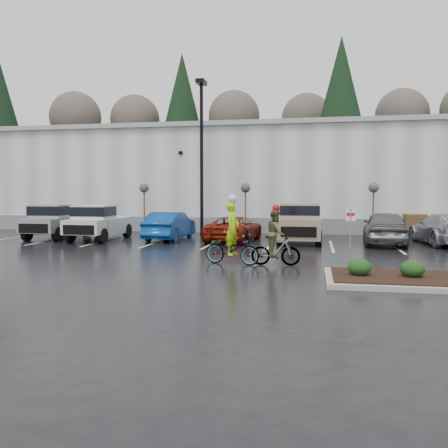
% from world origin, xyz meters
% --- Properties ---
extents(ground, '(120.00, 120.00, 0.00)m').
position_xyz_m(ground, '(0.00, 0.00, 0.00)').
color(ground, black).
rests_on(ground, ground).
extents(warehouse, '(60.50, 15.50, 7.20)m').
position_xyz_m(warehouse, '(0.00, 21.99, 3.65)').
color(warehouse, '#B2B5B6').
rests_on(warehouse, ground).
extents(wooded_ridge, '(80.00, 25.00, 6.00)m').
position_xyz_m(wooded_ridge, '(0.00, 45.00, 3.00)').
color(wooded_ridge, '#253E19').
rests_on(wooded_ridge, ground).
extents(lamppost, '(0.50, 1.00, 9.22)m').
position_xyz_m(lamppost, '(-4.00, 12.00, 5.69)').
color(lamppost, black).
rests_on(lamppost, ground).
extents(sapling_west, '(0.60, 0.60, 3.20)m').
position_xyz_m(sapling_west, '(-8.00, 13.00, 2.73)').
color(sapling_west, brown).
rests_on(sapling_west, ground).
extents(sapling_mid, '(0.60, 0.60, 3.20)m').
position_xyz_m(sapling_mid, '(-1.50, 13.00, 2.73)').
color(sapling_mid, brown).
rests_on(sapling_mid, ground).
extents(sapling_east, '(0.60, 0.60, 3.20)m').
position_xyz_m(sapling_east, '(6.00, 13.00, 2.73)').
color(sapling_east, brown).
rests_on(sapling_east, ground).
extents(pallet_stack_a, '(1.20, 1.20, 1.35)m').
position_xyz_m(pallet_stack_a, '(8.50, 14.00, 0.68)').
color(pallet_stack_a, brown).
rests_on(pallet_stack_a, ground).
extents(pallet_stack_b, '(1.20, 1.20, 1.35)m').
position_xyz_m(pallet_stack_b, '(10.20, 14.00, 0.68)').
color(pallet_stack_b, brown).
rests_on(pallet_stack_b, ground).
extents(shrub_a, '(0.70, 0.70, 0.52)m').
position_xyz_m(shrub_a, '(4.00, -1.00, 0.41)').
color(shrub_a, '#183412').
rests_on(shrub_a, curb_island).
extents(shrub_b, '(0.70, 0.70, 0.52)m').
position_xyz_m(shrub_b, '(5.50, -1.00, 0.41)').
color(shrub_b, '#183412').
rests_on(shrub_b, curb_island).
extents(fire_lane_sign, '(0.30, 0.05, 2.20)m').
position_xyz_m(fire_lane_sign, '(3.80, 0.20, 1.41)').
color(fire_lane_sign, gray).
rests_on(fire_lane_sign, ground).
extents(pickup_silver, '(2.10, 5.20, 1.96)m').
position_xyz_m(pickup_silver, '(-11.76, 9.27, 0.98)').
color(pickup_silver, '#94959A').
rests_on(pickup_silver, ground).
extents(pickup_white, '(2.10, 5.20, 1.96)m').
position_xyz_m(pickup_white, '(-8.99, 8.86, 0.98)').
color(pickup_white, silver).
rests_on(pickup_white, ground).
extents(car_blue, '(1.78, 4.76, 1.55)m').
position_xyz_m(car_blue, '(-5.21, 9.51, 0.78)').
color(car_blue, '#0D3F92').
rests_on(car_blue, ground).
extents(car_red, '(2.77, 5.07, 1.35)m').
position_xyz_m(car_red, '(-1.61, 9.49, 0.67)').
color(car_red, maroon).
rests_on(car_red, ground).
extents(suv_tan, '(2.20, 5.10, 2.06)m').
position_xyz_m(suv_tan, '(1.91, 9.72, 1.03)').
color(suv_tan, gray).
rests_on(suv_tan, ground).
extents(car_grey, '(2.41, 5.20, 1.72)m').
position_xyz_m(car_grey, '(6.15, 9.35, 0.86)').
color(car_grey, '#5B5E60').
rests_on(car_grey, ground).
extents(car_far_silver, '(2.78, 5.61, 1.57)m').
position_xyz_m(car_far_silver, '(9.07, 9.81, 0.78)').
color(car_far_silver, '#AAACB2').
rests_on(car_far_silver, ground).
extents(cyclist_hivis, '(2.24, 1.24, 2.58)m').
position_xyz_m(cyclist_hivis, '(-0.32, 1.50, 0.79)').
color(cyclist_hivis, '#3F3F44').
rests_on(cyclist_hivis, ground).
extents(cyclist_olive, '(1.72, 0.83, 2.22)m').
position_xyz_m(cyclist_olive, '(1.28, 1.50, 0.82)').
color(cyclist_olive, '#3F3F44').
rests_on(cyclist_olive, ground).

